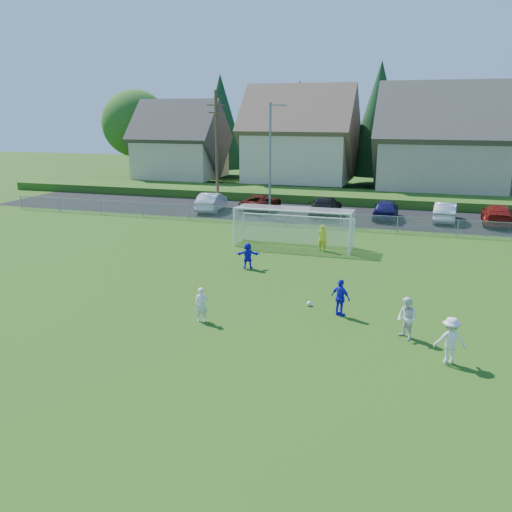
# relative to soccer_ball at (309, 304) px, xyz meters

# --- Properties ---
(ground) EXTENTS (160.00, 160.00, 0.00)m
(ground) POSITION_rel_soccer_ball_xyz_m (-3.22, -5.58, -0.11)
(ground) COLOR #193D0C
(ground) RESTS_ON ground
(asphalt_lot) EXTENTS (60.00, 60.00, 0.00)m
(asphalt_lot) POSITION_rel_soccer_ball_xyz_m (-3.22, 21.92, -0.10)
(asphalt_lot) COLOR black
(asphalt_lot) RESTS_ON ground
(grass_embankment) EXTENTS (70.00, 6.00, 0.80)m
(grass_embankment) POSITION_rel_soccer_ball_xyz_m (-3.22, 29.42, 0.29)
(grass_embankment) COLOR #1E420F
(grass_embankment) RESTS_ON ground
(soccer_ball) EXTENTS (0.22, 0.22, 0.22)m
(soccer_ball) POSITION_rel_soccer_ball_xyz_m (0.00, 0.00, 0.00)
(soccer_ball) COLOR white
(soccer_ball) RESTS_ON ground
(player_white_a) EXTENTS (0.60, 0.50, 1.42)m
(player_white_a) POSITION_rel_soccer_ball_xyz_m (-3.79, -3.09, 0.60)
(player_white_a) COLOR white
(player_white_a) RESTS_ON ground
(player_white_b) EXTENTS (0.99, 1.00, 1.63)m
(player_white_b) POSITION_rel_soccer_ball_xyz_m (4.20, -2.43, 0.71)
(player_white_b) COLOR white
(player_white_b) RESTS_ON ground
(player_white_c) EXTENTS (1.14, 0.78, 1.63)m
(player_white_c) POSITION_rel_soccer_ball_xyz_m (5.70, -4.02, 0.71)
(player_white_c) COLOR white
(player_white_c) RESTS_ON ground
(player_blue_a) EXTENTS (1.00, 0.78, 1.58)m
(player_blue_a) POSITION_rel_soccer_ball_xyz_m (1.48, -0.76, 0.68)
(player_blue_a) COLOR #1C16D2
(player_blue_a) RESTS_ON ground
(player_blue_b) EXTENTS (1.39, 0.77, 1.43)m
(player_blue_b) POSITION_rel_soccer_ball_xyz_m (-4.46, 4.85, 0.60)
(player_blue_b) COLOR #1C16D2
(player_blue_b) RESTS_ON ground
(goalkeeper) EXTENTS (0.61, 0.41, 1.63)m
(goalkeeper) POSITION_rel_soccer_ball_xyz_m (-1.31, 9.88, 0.70)
(goalkeeper) COLOR yellow
(goalkeeper) RESTS_ON ground
(car_b) EXTENTS (2.19, 4.91, 1.57)m
(car_b) POSITION_rel_soccer_ball_xyz_m (-12.99, 20.63, 0.67)
(car_b) COLOR silver
(car_b) RESTS_ON ground
(car_c) EXTENTS (2.87, 5.22, 1.38)m
(car_c) POSITION_rel_soccer_ball_xyz_m (-9.00, 22.15, 0.58)
(car_c) COLOR #4C0F08
(car_c) RESTS_ON ground
(car_d) EXTENTS (2.35, 5.41, 1.55)m
(car_d) POSITION_rel_soccer_ball_xyz_m (-3.24, 21.40, 0.67)
(car_d) COLOR black
(car_d) RESTS_ON ground
(car_e) EXTENTS (1.92, 4.64, 1.57)m
(car_e) POSITION_rel_soccer_ball_xyz_m (1.58, 21.47, 0.68)
(car_e) COLOR #18154B
(car_e) RESTS_ON ground
(car_f) EXTENTS (1.87, 4.65, 1.50)m
(car_f) POSITION_rel_soccer_ball_xyz_m (6.06, 21.80, 0.64)
(car_f) COLOR silver
(car_f) RESTS_ON ground
(car_g) EXTENTS (2.35, 5.30, 1.51)m
(car_g) POSITION_rel_soccer_ball_xyz_m (9.77, 21.71, 0.65)
(car_g) COLOR maroon
(car_g) RESTS_ON ground
(soccer_goal) EXTENTS (7.42, 1.90, 2.50)m
(soccer_goal) POSITION_rel_soccer_ball_xyz_m (-3.22, 10.47, 1.52)
(soccer_goal) COLOR white
(soccer_goal) RESTS_ON ground
(chainlink_fence) EXTENTS (52.06, 0.06, 1.20)m
(chainlink_fence) POSITION_rel_soccer_ball_xyz_m (-3.22, 16.42, 0.52)
(chainlink_fence) COLOR gray
(chainlink_fence) RESTS_ON ground
(streetlight) EXTENTS (1.38, 0.18, 9.00)m
(streetlight) POSITION_rel_soccer_ball_xyz_m (-7.66, 20.42, 4.73)
(streetlight) COLOR slate
(streetlight) RESTS_ON ground
(utility_pole) EXTENTS (1.60, 0.26, 10.00)m
(utility_pole) POSITION_rel_soccer_ball_xyz_m (-12.72, 21.42, 5.04)
(utility_pole) COLOR #473321
(utility_pole) RESTS_ON ground
(houses_row) EXTENTS (53.90, 11.45, 13.27)m
(houses_row) POSITION_rel_soccer_ball_xyz_m (-1.24, 36.88, 7.22)
(houses_row) COLOR tan
(houses_row) RESTS_ON ground
(tree_row) EXTENTS (65.98, 12.36, 13.80)m
(tree_row) POSITION_rel_soccer_ball_xyz_m (-2.17, 43.15, 6.80)
(tree_row) COLOR #382616
(tree_row) RESTS_ON ground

